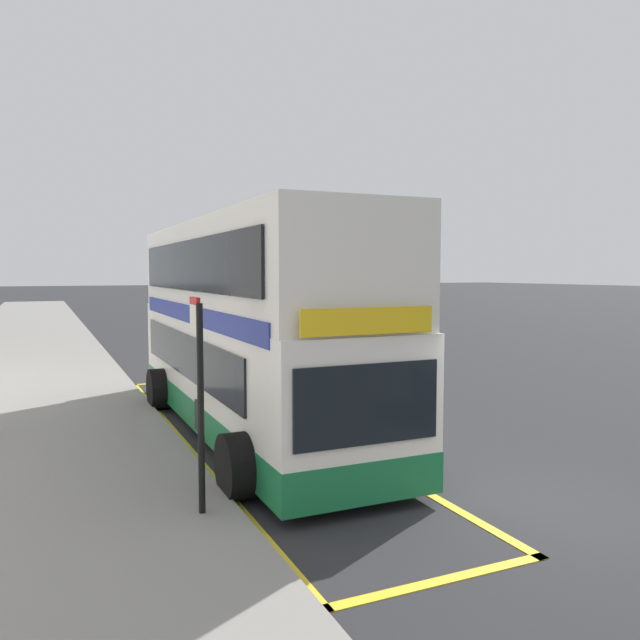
{
  "coord_description": "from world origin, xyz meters",
  "views": [
    {
      "loc": [
        -6.41,
        -6.2,
        3.36
      ],
      "look_at": [
        -0.46,
        7.05,
        2.25
      ],
      "focal_mm": 35.05,
      "sensor_mm": 36.0,
      "label": 1
    }
  ],
  "objects": [
    {
      "name": "bus_bay_markings",
      "position": [
        -2.52,
        6.07,
        0.01
      ],
      "size": [
        2.96,
        13.81,
        0.01
      ],
      "color": "yellow",
      "rests_on": "ground"
    },
    {
      "name": "parked_car_silver_kerbside",
      "position": [
        4.9,
        30.16,
        0.8
      ],
      "size": [
        2.09,
        4.2,
        1.62
      ],
      "rotation": [
        0.0,
        0.0,
        -0.04
      ],
      "color": "#B2B5BA",
      "rests_on": "ground"
    },
    {
      "name": "ground_plane",
      "position": [
        0.0,
        32.0,
        0.0
      ],
      "size": [
        260.0,
        260.0,
        0.0
      ],
      "primitive_type": "plane",
      "color": "#28282B"
    },
    {
      "name": "parked_car_white_far",
      "position": [
        4.69,
        22.0,
        0.8
      ],
      "size": [
        2.09,
        4.2,
        1.62
      ],
      "rotation": [
        0.0,
        0.0,
        3.15
      ],
      "color": "silver",
      "rests_on": "ground"
    },
    {
      "name": "bus_stop_sign",
      "position": [
        -4.51,
        1.97,
        1.82
      ],
      "size": [
        0.09,
        0.51,
        2.89
      ],
      "color": "black",
      "rests_on": "pavement_near"
    },
    {
      "name": "pavement_near",
      "position": [
        -7.0,
        32.0,
        0.07
      ],
      "size": [
        6.0,
        76.0,
        0.14
      ],
      "primitive_type": "cube",
      "color": "gray",
      "rests_on": "ground"
    },
    {
      "name": "double_decker_bus",
      "position": [
        -2.46,
        6.35,
        2.06
      ],
      "size": [
        3.2,
        10.63,
        4.4
      ],
      "color": "white",
      "rests_on": "ground"
    }
  ]
}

